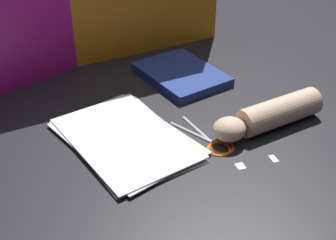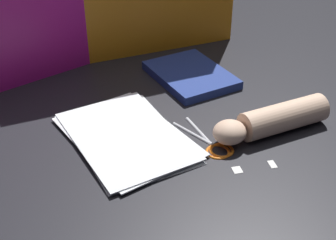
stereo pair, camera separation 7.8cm
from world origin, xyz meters
TOP-DOWN VIEW (x-y plane):
  - ground_plane at (0.00, 0.00)m, footprint 6.00×6.00m
  - backdrop_panel_left at (-0.21, 0.46)m, footprint 0.72×0.12m
  - paper_stack at (-0.08, 0.05)m, footprint 0.26×0.36m
  - book_closed at (0.21, 0.23)m, footprint 0.20×0.26m
  - scissors at (0.07, -0.07)m, footprint 0.08×0.19m
  - hand_forearm at (0.23, -0.10)m, footprint 0.31×0.10m
  - paper_scrap_near at (0.15, -0.20)m, footprint 0.02×0.03m
  - paper_scrap_mid at (0.07, -0.18)m, footprint 0.03×0.03m

SIDE VIEW (x-z plane):
  - ground_plane at x=0.00m, z-range 0.00..0.00m
  - paper_scrap_mid at x=0.07m, z-range 0.00..0.00m
  - paper_scrap_near at x=0.15m, z-range 0.00..0.00m
  - scissors at x=0.07m, z-range 0.00..0.01m
  - paper_stack at x=-0.08m, z-range 0.00..0.01m
  - book_closed at x=0.21m, z-range 0.00..0.02m
  - hand_forearm at x=0.23m, z-range 0.00..0.07m
  - backdrop_panel_left at x=-0.21m, z-range 0.00..0.45m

